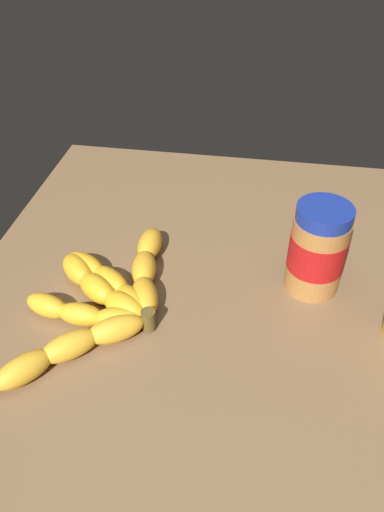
{
  "coord_description": "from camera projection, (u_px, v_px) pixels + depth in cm",
  "views": [
    {
      "loc": [
        -52.46,
        -6.83,
        51.27
      ],
      "look_at": [
        3.39,
        2.25,
        4.03
      ],
      "focal_mm": 34.38,
      "sensor_mm": 36.0,
      "label": 1
    }
  ],
  "objects": [
    {
      "name": "ground_plane",
      "position": [
        203.0,
        303.0,
        0.75
      ],
      "size": [
        84.78,
        71.74,
        4.37
      ],
      "primitive_type": "cube",
      "color": "brown"
    },
    {
      "name": "banana_bunch",
      "position": [
        105.0,
        297.0,
        0.7
      ],
      "size": [
        34.58,
        19.9,
        3.72
      ],
      "color": "gold",
      "rests_on": "ground_plane"
    },
    {
      "name": "peanut_butter_jar",
      "position": [
        317.0,
        250.0,
        0.7
      ],
      "size": [
        8.22,
        8.22,
        14.18
      ],
      "color": "#B27238",
      "rests_on": "ground_plane"
    }
  ]
}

